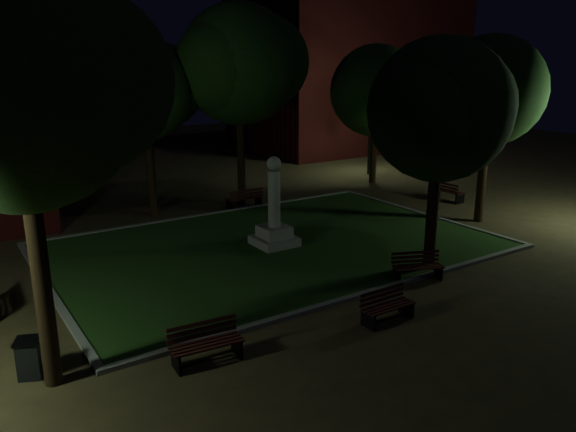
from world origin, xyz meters
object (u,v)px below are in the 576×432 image
(bench_near_right, at_px, (417,267))
(bench_right_side, at_px, (447,192))
(monument, at_px, (274,221))
(bench_west_near, at_px, (206,344))
(trash_bin, at_px, (30,358))
(bench_far_side, at_px, (245,199))
(bench_near_left, at_px, (386,307))

(bench_near_right, xyz_separation_m, bench_right_side, (8.52, 6.30, 0.04))
(monument, relative_size, bench_near_right, 1.98)
(bench_west_near, bearing_deg, trash_bin, 161.11)
(bench_near_right, height_order, bench_west_near, bench_west_near)
(monument, distance_m, bench_west_near, 8.08)
(bench_right_side, relative_size, trash_bin, 1.94)
(bench_right_side, bearing_deg, trash_bin, 106.56)
(monument, distance_m, bench_far_side, 5.63)
(bench_near_right, height_order, trash_bin, trash_bin)
(bench_right_side, bearing_deg, bench_west_near, 114.32)
(bench_near_right, distance_m, bench_right_side, 10.59)
(bench_west_near, bearing_deg, bench_near_left, -3.60)
(bench_right_side, distance_m, trash_bin, 20.17)
(bench_west_near, relative_size, trash_bin, 1.92)
(trash_bin, bearing_deg, bench_far_side, 42.54)
(bench_right_side, relative_size, bench_far_side, 1.00)
(bench_right_side, bearing_deg, monument, 97.09)
(bench_near_left, height_order, bench_near_right, bench_near_right)
(bench_near_right, bearing_deg, bench_far_side, 114.26)
(monument, distance_m, bench_near_left, 6.67)
(bench_west_near, distance_m, bench_far_side, 13.37)
(bench_near_left, bearing_deg, trash_bin, 164.70)
(monument, bearing_deg, trash_bin, -153.44)
(bench_near_right, xyz_separation_m, bench_far_side, (-0.21, 10.34, 0.04))
(bench_far_side, bearing_deg, bench_near_left, 79.42)
(bench_west_near, height_order, bench_far_side, bench_far_side)
(bench_near_right, bearing_deg, monument, 134.68)
(bench_near_left, bearing_deg, bench_near_right, 29.74)
(trash_bin, bearing_deg, monument, 26.56)
(bench_near_left, height_order, trash_bin, trash_bin)
(bench_near_right, height_order, bench_right_side, bench_right_side)
(monument, relative_size, bench_right_side, 1.91)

